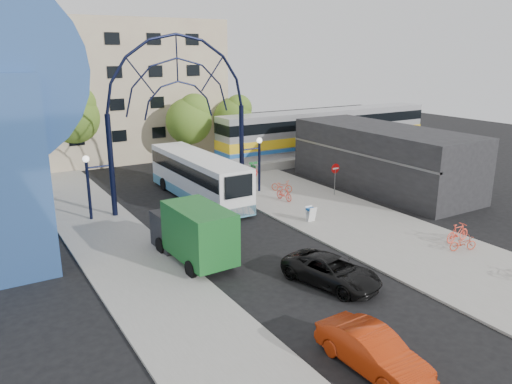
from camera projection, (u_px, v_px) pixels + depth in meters
ground at (294, 276)px, 25.14m from camera, size 120.00×120.00×0.00m
sidewalk_east at (359, 224)px, 32.42m from camera, size 8.00×56.00×0.12m
plaza_west at (131, 261)px, 26.78m from camera, size 5.00×50.00×0.12m
gateway_arch at (178, 86)px, 34.28m from camera, size 13.64×0.44×12.10m
stop_sign at (253, 176)px, 36.85m from camera, size 0.80×0.07×2.50m
do_not_enter_sign at (335, 172)px, 38.32m from camera, size 0.76×0.07×2.48m
street_name_sign at (253, 172)px, 37.50m from camera, size 0.70×0.70×2.80m
sandwich_board at (311, 212)px, 32.65m from camera, size 0.55×0.61×0.99m
commercial_block_east at (383, 158)px, 40.69m from camera, size 6.00×16.00×5.00m
apartment_block at (119, 89)px, 52.91m from camera, size 20.00×12.10×14.00m
train_platform at (326, 153)px, 53.12m from camera, size 32.00×5.00×0.80m
train_car at (327, 130)px, 52.44m from camera, size 25.10×3.05×4.20m
tree_north_a at (190, 118)px, 48.22m from camera, size 4.48×4.48×7.00m
tree_north_b at (73, 114)px, 46.30m from camera, size 5.12×5.12×8.00m
tree_north_c at (234, 116)px, 52.96m from camera, size 4.16×4.16×6.50m
city_bus at (198, 176)px, 37.63m from camera, size 2.96×12.42×3.40m
green_truck at (192, 232)px, 26.65m from camera, size 2.64×6.41×3.19m
black_suv at (331, 271)px, 24.06m from camera, size 3.49×5.41×1.39m
red_sedan at (372, 351)px, 17.59m from camera, size 1.76×4.57×1.49m
bike_near_a at (282, 186)px, 39.58m from camera, size 1.48×1.85×0.94m
bike_near_b at (284, 194)px, 37.25m from camera, size 0.65×1.73×1.02m
bike_far_a at (463, 243)px, 27.92m from camera, size 1.70×1.09×0.85m
bike_far_b at (458, 233)px, 29.14m from camera, size 1.85×0.53×1.11m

